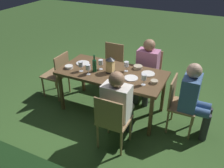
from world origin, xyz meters
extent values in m
plane|color=#385B28|center=(0.00, 0.00, 0.00)|extent=(16.00, 16.00, 0.00)
cube|color=brown|center=(0.00, 0.00, 0.73)|extent=(1.73, 0.84, 0.04)
cube|color=brown|center=(-0.80, -0.35, 0.35)|extent=(0.05, 0.05, 0.71)
cube|color=brown|center=(0.80, -0.35, 0.35)|extent=(0.05, 0.05, 0.71)
cube|color=brown|center=(-0.80, 0.35, 0.35)|extent=(0.05, 0.05, 0.71)
cube|color=brown|center=(0.80, 0.35, 0.35)|extent=(0.05, 0.05, 0.71)
cube|color=#9E7A51|center=(0.39, -0.74, 0.43)|extent=(0.42, 0.40, 0.03)
cube|color=#9E7A51|center=(0.39, -0.93, 0.66)|extent=(0.40, 0.02, 0.42)
cylinder|color=#9E7A51|center=(0.21, -0.57, 0.21)|extent=(0.03, 0.03, 0.42)
cylinder|color=#9E7A51|center=(0.57, -0.57, 0.21)|extent=(0.03, 0.03, 0.42)
cylinder|color=#9E7A51|center=(0.21, -0.91, 0.21)|extent=(0.03, 0.03, 0.42)
cylinder|color=#9E7A51|center=(0.57, -0.91, 0.21)|extent=(0.03, 0.03, 0.42)
cube|color=#9E7A51|center=(-0.39, 0.74, 0.43)|extent=(0.42, 0.40, 0.03)
cube|color=#9E7A51|center=(-0.39, 0.93, 0.66)|extent=(0.40, 0.03, 0.42)
cylinder|color=#9E7A51|center=(-0.21, 0.57, 0.21)|extent=(0.03, 0.03, 0.42)
cylinder|color=#9E7A51|center=(-0.57, 0.57, 0.21)|extent=(0.03, 0.03, 0.42)
cylinder|color=#9E7A51|center=(-0.21, 0.91, 0.21)|extent=(0.03, 0.03, 0.42)
cylinder|color=#9E7A51|center=(-0.57, 0.91, 0.21)|extent=(0.03, 0.03, 0.42)
cube|color=white|center=(-0.39, 0.68, 0.70)|extent=(0.38, 0.24, 0.50)
sphere|color=#997051|center=(-0.39, 0.68, 1.04)|extent=(0.21, 0.21, 0.21)
cylinder|color=white|center=(-0.30, 0.54, 0.46)|extent=(0.13, 0.36, 0.13)
cylinder|color=white|center=(-0.48, 0.54, 0.46)|extent=(0.13, 0.36, 0.13)
cylinder|color=#333338|center=(-0.30, 0.38, 0.23)|extent=(0.11, 0.11, 0.45)
cylinder|color=#333338|center=(-0.48, 0.38, 0.23)|extent=(0.11, 0.11, 0.45)
cube|color=#9E7A51|center=(-1.19, 0.00, 0.43)|extent=(0.40, 0.42, 0.03)
cube|color=#9E7A51|center=(-1.00, 0.00, 0.66)|extent=(0.03, 0.40, 0.42)
cylinder|color=#9E7A51|center=(-1.36, -0.18, 0.21)|extent=(0.03, 0.03, 0.42)
cylinder|color=#9E7A51|center=(-1.36, 0.18, 0.21)|extent=(0.03, 0.03, 0.42)
cylinder|color=#9E7A51|center=(-1.02, -0.18, 0.21)|extent=(0.03, 0.03, 0.42)
cylinder|color=#9E7A51|center=(-1.02, 0.18, 0.21)|extent=(0.03, 0.03, 0.42)
cube|color=#426699|center=(-1.25, 0.00, 0.70)|extent=(0.24, 0.38, 0.50)
sphere|color=#D1A889|center=(-1.25, 0.00, 1.04)|extent=(0.21, 0.21, 0.21)
cylinder|color=#426699|center=(-1.39, -0.09, 0.46)|extent=(0.36, 0.13, 0.13)
cylinder|color=#426699|center=(-1.39, 0.09, 0.46)|extent=(0.36, 0.13, 0.13)
cylinder|color=#333338|center=(-1.55, -0.09, 0.23)|extent=(0.11, 0.11, 0.45)
cylinder|color=#333338|center=(-1.55, 0.09, 0.23)|extent=(0.11, 0.11, 0.45)
cube|color=#9E7A51|center=(1.19, 0.00, 0.43)|extent=(0.40, 0.42, 0.03)
cube|color=#9E7A51|center=(1.00, 0.00, 0.66)|extent=(0.03, 0.40, 0.42)
cylinder|color=#9E7A51|center=(1.36, 0.18, 0.21)|extent=(0.03, 0.03, 0.42)
cylinder|color=#9E7A51|center=(1.36, -0.18, 0.21)|extent=(0.03, 0.03, 0.42)
cylinder|color=#9E7A51|center=(1.02, 0.18, 0.21)|extent=(0.03, 0.03, 0.42)
cylinder|color=#9E7A51|center=(1.02, -0.18, 0.21)|extent=(0.03, 0.03, 0.42)
cube|color=#9E7A51|center=(-0.39, -0.74, 0.43)|extent=(0.42, 0.40, 0.03)
cube|color=#9E7A51|center=(-0.39, -0.93, 0.66)|extent=(0.40, 0.02, 0.42)
cylinder|color=#9E7A51|center=(-0.57, -0.57, 0.21)|extent=(0.03, 0.03, 0.42)
cylinder|color=#9E7A51|center=(-0.21, -0.57, 0.21)|extent=(0.03, 0.03, 0.42)
cylinder|color=#9E7A51|center=(-0.57, -0.91, 0.21)|extent=(0.03, 0.03, 0.42)
cylinder|color=#9E7A51|center=(-0.21, -0.91, 0.21)|extent=(0.03, 0.03, 0.42)
cube|color=#C675A3|center=(-0.39, -0.68, 0.70)|extent=(0.38, 0.24, 0.50)
sphere|color=#997051|center=(-0.39, -0.68, 1.04)|extent=(0.21, 0.21, 0.21)
cylinder|color=#C675A3|center=(-0.48, -0.54, 0.46)|extent=(0.13, 0.36, 0.13)
cylinder|color=#C675A3|center=(-0.30, -0.54, 0.46)|extent=(0.13, 0.36, 0.13)
cylinder|color=#333338|center=(-0.48, -0.38, 0.23)|extent=(0.11, 0.11, 0.45)
cylinder|color=#333338|center=(-0.30, -0.38, 0.23)|extent=(0.11, 0.11, 0.45)
cube|color=black|center=(0.02, 0.02, 0.76)|extent=(0.12, 0.12, 0.01)
cube|color=#F9D17A|center=(0.02, 0.02, 0.87)|extent=(0.11, 0.11, 0.20)
cone|color=black|center=(0.02, 0.02, 0.99)|extent=(0.15, 0.15, 0.05)
cylinder|color=#144723|center=(0.26, 0.10, 0.85)|extent=(0.07, 0.07, 0.20)
cylinder|color=#144723|center=(0.26, 0.10, 1.00)|extent=(0.03, 0.03, 0.09)
cylinder|color=silver|center=(0.47, 0.19, 0.75)|extent=(0.06, 0.06, 0.00)
cylinder|color=silver|center=(0.47, 0.19, 0.80)|extent=(0.01, 0.01, 0.08)
cylinder|color=silver|center=(0.47, 0.19, 0.88)|extent=(0.08, 0.08, 0.08)
cylinder|color=maroon|center=(0.47, 0.19, 0.86)|extent=(0.07, 0.07, 0.03)
cylinder|color=silver|center=(-0.60, 0.18, 0.75)|extent=(0.06, 0.06, 0.00)
cylinder|color=silver|center=(-0.60, 0.18, 0.80)|extent=(0.01, 0.01, 0.08)
cylinder|color=silver|center=(-0.60, 0.18, 0.88)|extent=(0.08, 0.08, 0.08)
cylinder|color=maroon|center=(-0.60, 0.18, 0.86)|extent=(0.07, 0.07, 0.03)
cylinder|color=silver|center=(0.21, -0.01, 0.75)|extent=(0.06, 0.06, 0.00)
cylinder|color=silver|center=(0.21, -0.01, 0.80)|extent=(0.01, 0.01, 0.08)
cylinder|color=silver|center=(0.21, -0.01, 0.88)|extent=(0.08, 0.08, 0.08)
cylinder|color=maroon|center=(0.21, -0.01, 0.86)|extent=(0.07, 0.07, 0.03)
cylinder|color=silver|center=(0.30, 0.24, 0.75)|extent=(0.06, 0.06, 0.00)
cylinder|color=silver|center=(0.30, 0.24, 0.80)|extent=(0.01, 0.01, 0.08)
cylinder|color=silver|center=(0.30, 0.24, 0.88)|extent=(0.08, 0.08, 0.08)
cylinder|color=maroon|center=(0.30, 0.24, 0.86)|extent=(0.07, 0.07, 0.03)
cylinder|color=silver|center=(-0.20, -0.12, 0.75)|extent=(0.06, 0.06, 0.00)
cylinder|color=silver|center=(-0.20, -0.12, 0.80)|extent=(0.01, 0.01, 0.08)
cylinder|color=silver|center=(-0.20, -0.12, 0.88)|extent=(0.08, 0.08, 0.08)
cylinder|color=maroon|center=(-0.20, -0.12, 0.86)|extent=(0.07, 0.07, 0.03)
cylinder|color=white|center=(0.60, -0.07, 0.76)|extent=(0.23, 0.23, 0.01)
cylinder|color=white|center=(-0.36, 0.07, 0.76)|extent=(0.22, 0.22, 0.01)
cylinder|color=white|center=(-0.55, -0.18, 0.76)|extent=(0.21, 0.21, 0.01)
cylinder|color=#BCAD8E|center=(-0.72, 0.06, 0.78)|extent=(0.11, 0.11, 0.05)
cylinder|color=#424C1E|center=(-0.72, 0.06, 0.78)|extent=(0.10, 0.10, 0.01)
cylinder|color=silver|center=(0.71, 0.18, 0.78)|extent=(0.14, 0.14, 0.05)
cylinder|color=tan|center=(0.71, 0.18, 0.78)|extent=(0.11, 0.11, 0.01)
cylinder|color=#BCAD8E|center=(-0.34, -0.30, 0.78)|extent=(0.15, 0.15, 0.05)
cylinder|color=#477533|center=(-0.34, -0.30, 0.79)|extent=(0.13, 0.13, 0.02)
camera|label=1|loc=(-1.47, 3.08, 2.49)|focal=37.77mm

